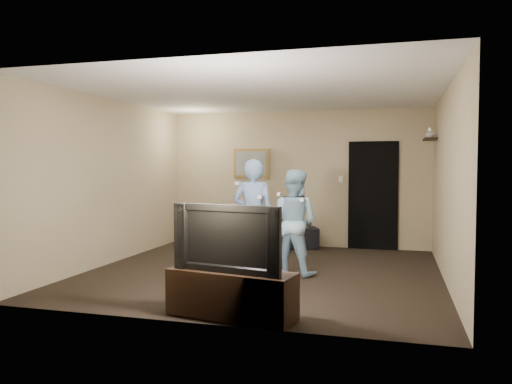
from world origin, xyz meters
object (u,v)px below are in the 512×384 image
(sofa, at_px, (265,233))
(wii_player_right, at_px, (294,222))
(wii_player_left, at_px, (253,217))
(television, at_px, (231,237))
(tv_console, at_px, (231,294))

(sofa, distance_m, wii_player_right, 2.38)
(wii_player_left, bearing_deg, sofa, 100.27)
(wii_player_right, bearing_deg, wii_player_left, -163.85)
(sofa, xyz_separation_m, television, (0.77, -4.34, 0.54))
(tv_console, height_order, television, television)
(sofa, bearing_deg, tv_console, 79.00)
(sofa, height_order, tv_console, sofa)
(tv_console, xyz_separation_m, wii_player_left, (-0.36, 2.05, 0.57))
(sofa, bearing_deg, wii_player_right, 93.46)
(tv_console, relative_size, wii_player_right, 0.89)
(tv_console, distance_m, television, 0.58)
(tv_console, distance_m, wii_player_left, 2.16)
(tv_console, bearing_deg, wii_player_left, 109.63)
(television, relative_size, wii_player_left, 0.72)
(sofa, xyz_separation_m, tv_console, (0.77, -4.34, -0.03))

